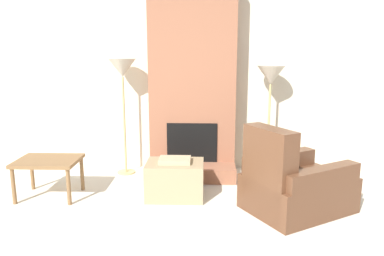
{
  "coord_description": "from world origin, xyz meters",
  "views": [
    {
      "loc": [
        0.18,
        -1.97,
        1.67
      ],
      "look_at": [
        0.0,
        2.89,
        0.65
      ],
      "focal_mm": 35.0,
      "sensor_mm": 36.0,
      "label": 1
    }
  ],
  "objects_px": {
    "side_table": "(48,164)",
    "floor_lamp_right": "(271,80)",
    "floor_lamp_left": "(122,73)",
    "ottoman": "(175,179)",
    "armchair": "(292,187)"
  },
  "relations": [
    {
      "from": "side_table",
      "to": "floor_lamp_right",
      "type": "height_order",
      "value": "floor_lamp_right"
    },
    {
      "from": "floor_lamp_left",
      "to": "ottoman",
      "type": "bearing_deg",
      "value": -48.41
    },
    {
      "from": "ottoman",
      "to": "floor_lamp_left",
      "type": "relative_size",
      "value": 0.42
    },
    {
      "from": "armchair",
      "to": "floor_lamp_left",
      "type": "xyz_separation_m",
      "value": [
        -2.01,
        1.18,
        1.1
      ]
    },
    {
      "from": "armchair",
      "to": "floor_lamp_left",
      "type": "height_order",
      "value": "floor_lamp_left"
    },
    {
      "from": "side_table",
      "to": "floor_lamp_left",
      "type": "height_order",
      "value": "floor_lamp_left"
    },
    {
      "from": "ottoman",
      "to": "floor_lamp_right",
      "type": "bearing_deg",
      "value": 35.47
    },
    {
      "from": "ottoman",
      "to": "floor_lamp_left",
      "type": "height_order",
      "value": "floor_lamp_left"
    },
    {
      "from": "ottoman",
      "to": "floor_lamp_left",
      "type": "distance_m",
      "value": 1.61
    },
    {
      "from": "side_table",
      "to": "floor_lamp_left",
      "type": "relative_size",
      "value": 0.45
    },
    {
      "from": "ottoman",
      "to": "side_table",
      "type": "height_order",
      "value": "ottoman"
    },
    {
      "from": "ottoman",
      "to": "floor_lamp_right",
      "type": "height_order",
      "value": "floor_lamp_right"
    },
    {
      "from": "ottoman",
      "to": "floor_lamp_left",
      "type": "bearing_deg",
      "value": 131.59
    },
    {
      "from": "side_table",
      "to": "floor_lamp_left",
      "type": "distance_m",
      "value": 1.49
    },
    {
      "from": "armchair",
      "to": "side_table",
      "type": "bearing_deg",
      "value": 52.6
    }
  ]
}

